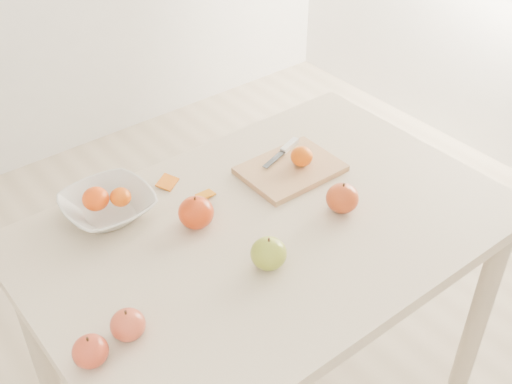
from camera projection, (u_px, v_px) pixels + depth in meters
table at (268, 253)px, 1.66m from camera, size 1.20×0.80×0.75m
cutting_board at (291, 169)px, 1.77m from camera, size 0.27×0.20×0.02m
board_tangerine at (302, 156)px, 1.76m from camera, size 0.06×0.06×0.05m
fruit_bowl at (108, 206)px, 1.62m from camera, size 0.22×0.22×0.06m
bowl_tangerine_near at (96, 199)px, 1.59m from camera, size 0.07×0.07×0.06m
bowl_tangerine_far at (121, 197)px, 1.61m from camera, size 0.05×0.05×0.05m
orange_peel_a at (168, 184)px, 1.73m from camera, size 0.07×0.07×0.01m
orange_peel_b at (206, 195)px, 1.69m from camera, size 0.05×0.04×0.01m
paring_knife at (287, 148)px, 1.83m from camera, size 0.17×0.07×0.01m
apple_green at (269, 253)px, 1.46m from camera, size 0.08×0.08×0.08m
apple_red_e at (342, 198)px, 1.62m from camera, size 0.08×0.08×0.08m
apple_red_a at (196, 213)px, 1.57m from camera, size 0.09×0.09×0.08m
apple_red_d at (90, 351)px, 1.25m from camera, size 0.07×0.07×0.06m
apple_red_b at (128, 325)px, 1.30m from camera, size 0.07×0.07×0.07m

